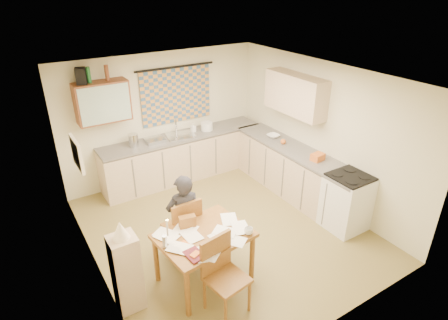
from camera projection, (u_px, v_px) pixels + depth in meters
floor at (224, 229)px, 6.15m from camera, size 4.00×4.50×0.02m
ceiling at (224, 77)px, 5.03m from camera, size 4.00×4.50×0.02m
wall_back at (163, 117)px, 7.30m from camera, size 4.00×0.02×2.50m
wall_front at (341, 242)px, 3.87m from camera, size 4.00×0.02×2.50m
wall_left at (87, 199)px, 4.63m from camera, size 0.02×4.50×2.50m
wall_right at (321, 133)px, 6.55m from camera, size 0.02×4.50×2.50m
window_blind at (176, 95)px, 7.24m from camera, size 1.45×0.03×1.05m
curtain_rod at (175, 67)px, 6.98m from camera, size 1.60×0.04×0.04m
wall_cabinet at (102, 102)px, 6.37m from camera, size 0.90×0.34×0.70m
wall_cabinet_glass at (105, 104)px, 6.24m from camera, size 0.84×0.02×0.64m
upper_cabinet_right at (295, 94)px, 6.61m from camera, size 0.34×1.30×0.70m
framed_print at (77, 154)px, 4.75m from camera, size 0.04×0.50×0.40m
print_canvas at (79, 153)px, 4.76m from camera, size 0.01×0.42×0.32m
counter_back at (184, 157)px, 7.54m from camera, size 3.30×0.62×0.92m
counter_right at (295, 173)px, 6.93m from camera, size 0.62×2.95×0.92m
stove at (346, 202)px, 6.00m from camera, size 0.61×0.61×0.95m
sink at (181, 138)px, 7.34m from camera, size 0.63×0.55×0.10m
tap at (176, 126)px, 7.39m from camera, size 0.04×0.04×0.28m
dish_rack at (155, 140)px, 7.05m from camera, size 0.35×0.30×0.06m
kettle at (133, 140)px, 6.81m from camera, size 0.21×0.21×0.24m
mixing_bowl at (207, 126)px, 7.56m from camera, size 0.27×0.27×0.16m
soap_bottle at (193, 128)px, 7.46m from camera, size 0.10×0.11×0.18m
bowl at (273, 136)px, 7.23m from camera, size 0.26×0.26×0.06m
orange_bag at (318, 157)px, 6.32m from camera, size 0.24×0.19×0.12m
fruit_orange at (283, 142)px, 6.93m from camera, size 0.10×0.10×0.10m
speaker at (81, 76)px, 6.03m from camera, size 0.21×0.24×0.26m
bottle_green at (89, 75)px, 6.09m from camera, size 0.08×0.08×0.26m
bottle_brown at (107, 73)px, 6.23m from camera, size 0.08×0.08×0.26m
dining_table at (204, 257)px, 4.97m from camera, size 1.24×0.99×0.75m
chair_far at (183, 238)px, 5.43m from camera, size 0.47×0.47×1.00m
chair_near at (226, 290)px, 4.54m from camera, size 0.52×0.52×1.00m
person at (184, 219)px, 5.23m from camera, size 0.62×0.51×1.36m
shelf_stand at (127, 273)px, 4.49m from camera, size 0.32×0.30×1.05m
lampshade at (120, 230)px, 4.20m from camera, size 0.20×0.20×0.22m
letter_rack at (187, 222)px, 4.91m from camera, size 0.24×0.14×0.16m
mug at (249, 231)px, 4.79m from camera, size 0.13×0.13×0.09m
magazine at (187, 258)px, 4.37m from camera, size 0.24×0.29×0.02m
book at (180, 251)px, 4.49m from camera, size 0.28×0.32×0.02m
orange_box at (195, 255)px, 4.41m from camera, size 0.14×0.12×0.04m
eyeglasses at (225, 240)px, 4.69m from camera, size 0.13×0.05×0.02m
candle_holder at (165, 242)px, 4.53m from camera, size 0.07×0.07×0.18m
candle at (167, 228)px, 4.44m from camera, size 0.03×0.03×0.22m
candle_flame at (167, 220)px, 4.38m from camera, size 0.02×0.02×0.02m
papers at (204, 237)px, 4.74m from camera, size 1.20×0.97×0.02m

